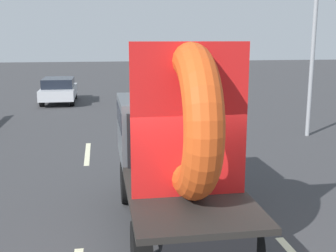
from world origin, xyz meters
name	(u,v)px	position (x,y,z in m)	size (l,w,h in m)	color
ground_plane	(190,246)	(0.00, 0.00, 0.00)	(120.00, 120.00, 0.00)	#38383A
flatbed_truck	(172,139)	(-0.13, 1.17, 1.74)	(2.02, 5.24, 3.66)	black
distant_sedan	(59,89)	(-3.85, 18.21, 0.76)	(1.87, 4.36, 1.42)	black
traffic_light	(315,24)	(6.32, 8.01, 4.18)	(0.42, 0.36, 6.49)	gray
lane_dash_left_far	(88,153)	(-1.99, 6.70, 0.00)	(2.76, 0.16, 0.01)	beige
lane_dash_right_far	(196,145)	(1.73, 7.18, 0.00)	(2.29, 0.16, 0.01)	beige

